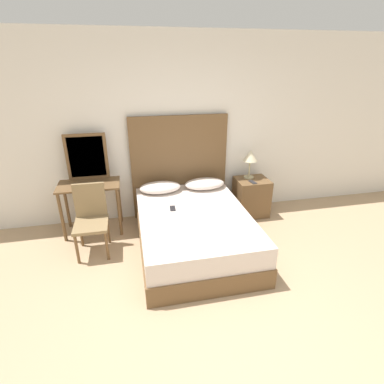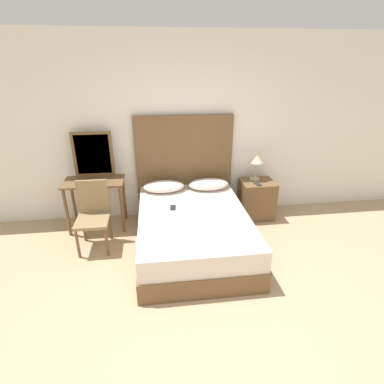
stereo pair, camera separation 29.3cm
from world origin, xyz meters
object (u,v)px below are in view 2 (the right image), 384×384
Objects in this scene: phone_on_bed at (173,208)px; phone_on_nightstand at (258,184)px; table_lamp at (256,159)px; chair at (93,212)px; bed at (193,231)px; nightstand at (256,199)px; vanity_desk at (95,190)px.

phone_on_bed is 0.98× the size of phone_on_nightstand.
chair is (-2.36, -0.59, -0.44)m from table_lamp.
bed is 4.39× the size of table_lamp.
phone_on_bed is 0.35× the size of table_lamp.
bed is 3.28× the size of nightstand.
table_lamp is at bearing 108.73° from nightstand.
chair reaches higher than bed.
phone_on_bed is at bearing -27.03° from vanity_desk.
table_lamp is (-0.03, 0.09, 0.64)m from nightstand.
bed is 1.55m from vanity_desk.
phone_on_nightstand is at bearing 30.69° from bed.
chair is at bearing -168.16° from nightstand.
phone_on_nightstand is 0.19× the size of vanity_desk.
vanity_desk is 0.50m from chair.
phone_on_bed is at bearing -160.77° from phone_on_nightstand.
chair reaches higher than phone_on_nightstand.
chair is (0.04, -0.49, -0.10)m from vanity_desk.
phone_on_nightstand is 2.39m from vanity_desk.
phone_on_bed is 0.26× the size of nightstand.
chair is at bearing -170.55° from phone_on_nightstand.
vanity_desk is at bearing 151.27° from bed.
nightstand is (1.11, 0.74, 0.04)m from bed.
nightstand is 2.45m from chair.
vanity_desk reaches higher than nightstand.
bed is 1.33m from chair.
phone_on_bed is 0.17× the size of chair.
table_lamp reaches higher than phone_on_bed.
table_lamp reaches higher than nightstand.
chair reaches higher than vanity_desk.
phone_on_bed is 1.48m from nightstand.
vanity_desk is (-1.08, 0.55, 0.08)m from phone_on_bed.
table_lamp is 0.54× the size of vanity_desk.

